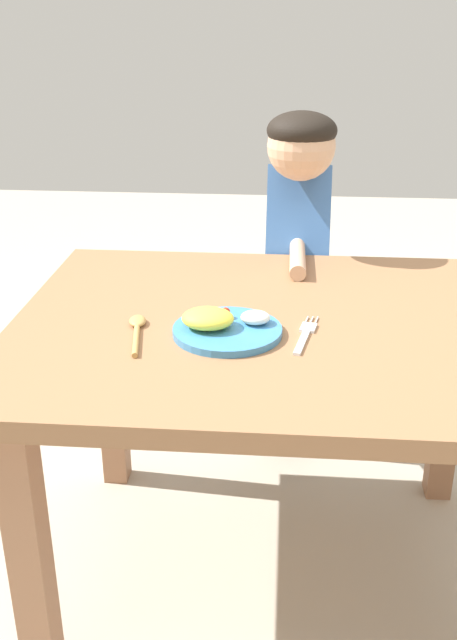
# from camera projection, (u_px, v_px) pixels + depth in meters

# --- Properties ---
(ground_plane) EXTENTS (8.00, 8.00, 0.00)m
(ground_plane) POSITION_uv_depth(u_px,v_px,m) (271.00, 568.00, 1.86)
(ground_plane) COLOR #B6AB98
(dining_table) EXTENTS (1.17, 0.92, 0.70)m
(dining_table) POSITION_uv_depth(u_px,v_px,m) (277.00, 360.00, 1.62)
(dining_table) COLOR #916442
(dining_table) RESTS_ON ground_plane
(plate) EXTENTS (0.23, 0.23, 0.06)m
(plate) POSITION_uv_depth(u_px,v_px,m) (223.00, 326.00, 1.51)
(plate) COLOR #3B80BB
(plate) RESTS_ON dining_table
(fork) EXTENTS (0.06, 0.20, 0.01)m
(fork) POSITION_uv_depth(u_px,v_px,m) (305.00, 335.00, 1.51)
(fork) COLOR silver
(fork) RESTS_ON dining_table
(spoon) EXTENTS (0.06, 0.20, 0.02)m
(spoon) POSITION_uv_depth(u_px,v_px,m) (137.00, 328.00, 1.53)
(spoon) COLOR tan
(spoon) RESTS_ON dining_table
(person) EXTENTS (0.19, 0.43, 1.09)m
(person) POSITION_uv_depth(u_px,v_px,m) (296.00, 275.00, 2.12)
(person) COLOR #38475D
(person) RESTS_ON ground_plane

